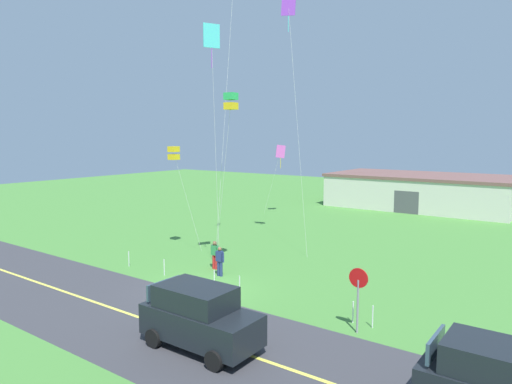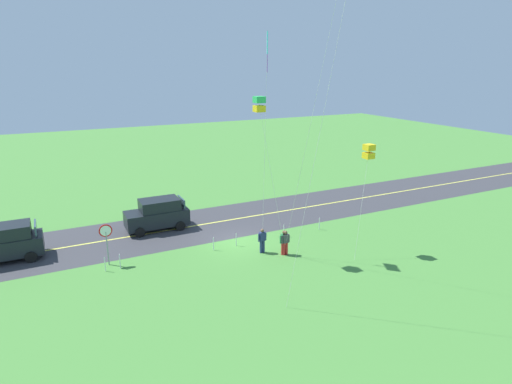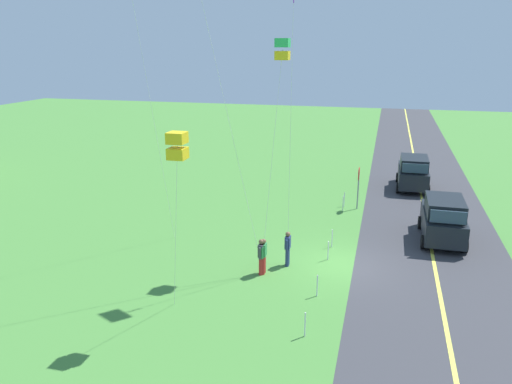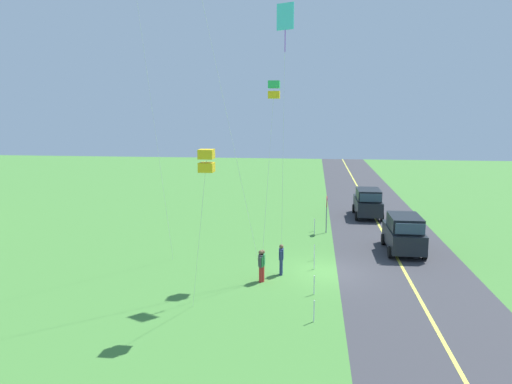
{
  "view_description": "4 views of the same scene",
  "coord_description": "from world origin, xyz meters",
  "px_view_note": "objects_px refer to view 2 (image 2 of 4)",
  "views": [
    {
      "loc": [
        15.06,
        -16.1,
        7.51
      ],
      "look_at": [
        0.74,
        3.76,
        4.54
      ],
      "focal_mm": 32.33,
      "sensor_mm": 36.0,
      "label": 1
    },
    {
      "loc": [
        10.68,
        24.56,
        11.41
      ],
      "look_at": [
        1.02,
        4.91,
        4.9
      ],
      "focal_mm": 29.99,
      "sensor_mm": 36.0,
      "label": 2
    },
    {
      "loc": [
        -21.05,
        -1.49,
        9.5
      ],
      "look_at": [
        -0.06,
        3.99,
        3.14
      ],
      "focal_mm": 35.32,
      "sensor_mm": 36.0,
      "label": 3
    },
    {
      "loc": [
        -24.52,
        0.81,
        8.33
      ],
      "look_at": [
        0.91,
        3.87,
        4.01
      ],
      "focal_mm": 34.12,
      "sensor_mm": 36.0,
      "label": 4
    }
  ],
  "objects_px": {
    "stop_sign": "(106,237)",
    "person_child_watcher": "(262,240)",
    "person_adult_near": "(284,242)",
    "kite_orange_near": "(369,152)",
    "car_parked_east_near": "(4,243)",
    "kite_blue_mid": "(259,105)",
    "kite_yellow_high": "(267,48)",
    "car_suv_foreground": "(158,214)",
    "person_adult_companion": "(285,242)"
  },
  "relations": [
    {
      "from": "person_adult_near",
      "to": "kite_blue_mid",
      "type": "distance_m",
      "value": 8.58
    },
    {
      "from": "person_adult_companion",
      "to": "person_child_watcher",
      "type": "height_order",
      "value": "same"
    },
    {
      "from": "kite_orange_near",
      "to": "stop_sign",
      "type": "bearing_deg",
      "value": -18.42
    },
    {
      "from": "car_suv_foreground",
      "to": "kite_orange_near",
      "type": "distance_m",
      "value": 15.28
    },
    {
      "from": "car_parked_east_near",
      "to": "car_suv_foreground",
      "type": "bearing_deg",
      "value": -173.5
    },
    {
      "from": "car_parked_east_near",
      "to": "kite_blue_mid",
      "type": "height_order",
      "value": "kite_blue_mid"
    },
    {
      "from": "car_suv_foreground",
      "to": "person_child_watcher",
      "type": "xyz_separation_m",
      "value": [
        -4.92,
        6.93,
        -0.29
      ]
    },
    {
      "from": "kite_yellow_high",
      "to": "kite_blue_mid",
      "type": "bearing_deg",
      "value": 36.25
    },
    {
      "from": "car_suv_foreground",
      "to": "person_child_watcher",
      "type": "height_order",
      "value": "car_suv_foreground"
    },
    {
      "from": "kite_orange_near",
      "to": "person_adult_companion",
      "type": "bearing_deg",
      "value": -18.14
    },
    {
      "from": "person_adult_near",
      "to": "kite_orange_near",
      "type": "relative_size",
      "value": 0.23
    },
    {
      "from": "kite_yellow_high",
      "to": "kite_orange_near",
      "type": "bearing_deg",
      "value": 155.18
    },
    {
      "from": "car_parked_east_near",
      "to": "kite_yellow_high",
      "type": "bearing_deg",
      "value": 158.83
    },
    {
      "from": "stop_sign",
      "to": "kite_orange_near",
      "type": "relative_size",
      "value": 0.37
    },
    {
      "from": "stop_sign",
      "to": "person_child_watcher",
      "type": "distance_m",
      "value": 9.37
    },
    {
      "from": "person_adult_companion",
      "to": "kite_orange_near",
      "type": "distance_m",
      "value": 7.48
    },
    {
      "from": "person_adult_near",
      "to": "kite_orange_near",
      "type": "xyz_separation_m",
      "value": [
        -4.82,
        1.64,
        5.56
      ]
    },
    {
      "from": "person_adult_near",
      "to": "stop_sign",
      "type": "bearing_deg",
      "value": -138.52
    },
    {
      "from": "kite_blue_mid",
      "to": "kite_orange_near",
      "type": "relative_size",
      "value": 1.42
    },
    {
      "from": "person_child_watcher",
      "to": "kite_yellow_high",
      "type": "height_order",
      "value": "kite_yellow_high"
    },
    {
      "from": "person_adult_companion",
      "to": "kite_orange_near",
      "type": "height_order",
      "value": "kite_orange_near"
    },
    {
      "from": "person_adult_near",
      "to": "kite_blue_mid",
      "type": "xyz_separation_m",
      "value": [
        1.54,
        -0.38,
        8.43
      ]
    },
    {
      "from": "kite_yellow_high",
      "to": "stop_sign",
      "type": "bearing_deg",
      "value": -14.32
    },
    {
      "from": "kite_orange_near",
      "to": "kite_blue_mid",
      "type": "bearing_deg",
      "value": -17.6
    },
    {
      "from": "kite_blue_mid",
      "to": "car_suv_foreground",
      "type": "bearing_deg",
      "value": -58.91
    },
    {
      "from": "person_adult_companion",
      "to": "person_child_watcher",
      "type": "xyz_separation_m",
      "value": [
        1.15,
        -0.92,
        0.0
      ]
    },
    {
      "from": "person_adult_companion",
      "to": "kite_yellow_high",
      "type": "distance_m",
      "value": 11.54
    },
    {
      "from": "person_child_watcher",
      "to": "kite_blue_mid",
      "type": "bearing_deg",
      "value": -13.45
    },
    {
      "from": "person_adult_near",
      "to": "kite_yellow_high",
      "type": "xyz_separation_m",
      "value": [
        0.77,
        -0.95,
        11.47
      ]
    },
    {
      "from": "stop_sign",
      "to": "person_child_watcher",
      "type": "relative_size",
      "value": 1.6
    },
    {
      "from": "stop_sign",
      "to": "kite_yellow_high",
      "type": "relative_size",
      "value": 0.19
    },
    {
      "from": "car_parked_east_near",
      "to": "kite_orange_near",
      "type": "relative_size",
      "value": 0.64
    },
    {
      "from": "person_adult_companion",
      "to": "kite_orange_near",
      "type": "bearing_deg",
      "value": -27.32
    },
    {
      "from": "kite_blue_mid",
      "to": "kite_yellow_high",
      "type": "height_order",
      "value": "kite_yellow_high"
    },
    {
      "from": "stop_sign",
      "to": "person_adult_near",
      "type": "bearing_deg",
      "value": 161.75
    },
    {
      "from": "kite_blue_mid",
      "to": "car_parked_east_near",
      "type": "bearing_deg",
      "value": -24.19
    },
    {
      "from": "car_suv_foreground",
      "to": "stop_sign",
      "type": "distance_m",
      "value": 6.06
    },
    {
      "from": "kite_orange_near",
      "to": "car_parked_east_near",
      "type": "bearing_deg",
      "value": -22.19
    },
    {
      "from": "stop_sign",
      "to": "person_adult_near",
      "type": "relative_size",
      "value": 1.6
    },
    {
      "from": "stop_sign",
      "to": "kite_blue_mid",
      "type": "relative_size",
      "value": 0.26
    },
    {
      "from": "car_parked_east_near",
      "to": "kite_orange_near",
      "type": "height_order",
      "value": "kite_orange_near"
    },
    {
      "from": "car_parked_east_near",
      "to": "kite_orange_near",
      "type": "xyz_separation_m",
      "value": [
        -20.39,
        8.32,
        5.27
      ]
    },
    {
      "from": "car_suv_foreground",
      "to": "car_parked_east_near",
      "type": "relative_size",
      "value": 1.0
    },
    {
      "from": "car_parked_east_near",
      "to": "person_adult_near",
      "type": "height_order",
      "value": "car_parked_east_near"
    },
    {
      "from": "stop_sign",
      "to": "kite_orange_near",
      "type": "bearing_deg",
      "value": 161.58
    },
    {
      "from": "car_suv_foreground",
      "to": "stop_sign",
      "type": "xyz_separation_m",
      "value": [
        4.07,
        4.45,
        0.65
      ]
    },
    {
      "from": "person_adult_near",
      "to": "person_adult_companion",
      "type": "xyz_separation_m",
      "value": [
        -0.08,
        0.08,
        0.0
      ]
    },
    {
      "from": "car_parked_east_near",
      "to": "stop_sign",
      "type": "distance_m",
      "value": 6.48
    },
    {
      "from": "car_suv_foreground",
      "to": "kite_blue_mid",
      "type": "bearing_deg",
      "value": 121.09
    },
    {
      "from": "stop_sign",
      "to": "kite_blue_mid",
      "type": "xyz_separation_m",
      "value": [
        -8.52,
        2.94,
        7.49
      ]
    }
  ]
}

